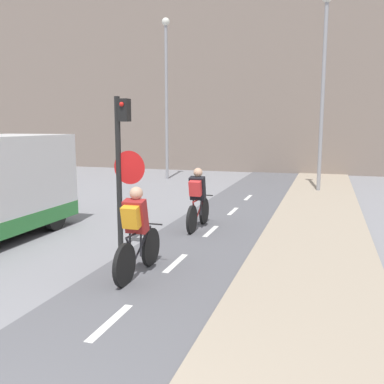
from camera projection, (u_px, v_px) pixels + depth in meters
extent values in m
cube|color=white|center=(110.00, 322.00, 5.53)|extent=(0.12, 1.10, 0.00)
cube|color=white|center=(176.00, 263.00, 7.88)|extent=(0.12, 1.10, 0.00)
cube|color=white|center=(211.00, 231.00, 10.24)|extent=(0.12, 1.10, 0.00)
cube|color=white|center=(233.00, 211.00, 12.59)|extent=(0.12, 1.10, 0.00)
cube|color=white|center=(248.00, 198.00, 14.94)|extent=(0.12, 1.10, 0.00)
cube|color=slate|center=(284.00, 77.00, 24.17)|extent=(60.00, 5.00, 10.39)
cylinder|color=black|center=(119.00, 175.00, 8.59)|extent=(0.11, 0.11, 3.10)
cube|color=black|center=(124.00, 110.00, 8.35)|extent=(0.20, 0.20, 0.44)
sphere|color=red|center=(122.00, 104.00, 8.23)|extent=(0.09, 0.09, 0.09)
cone|color=red|center=(129.00, 168.00, 8.49)|extent=(0.67, 0.01, 0.67)
cone|color=silver|center=(129.00, 168.00, 8.50)|extent=(0.60, 0.02, 0.60)
cylinder|color=gray|center=(167.00, 104.00, 19.74)|extent=(0.14, 0.14, 7.00)
sphere|color=silver|center=(166.00, 22.00, 19.18)|extent=(0.36, 0.36, 0.36)
cylinder|color=gray|center=(322.00, 99.00, 15.88)|extent=(0.14, 0.14, 6.94)
cylinder|color=black|center=(124.00, 265.00, 6.76)|extent=(0.07, 0.70, 0.70)
cylinder|color=black|center=(151.00, 247.00, 7.76)|extent=(0.07, 0.70, 0.70)
cylinder|color=black|center=(143.00, 242.00, 7.42)|extent=(0.04, 0.67, 0.43)
cylinder|color=black|center=(131.00, 249.00, 6.96)|extent=(0.04, 0.35, 0.46)
cylinder|color=black|center=(139.00, 232.00, 7.24)|extent=(0.04, 0.98, 0.07)
cylinder|color=black|center=(130.00, 262.00, 6.95)|extent=(0.04, 0.40, 0.05)
cylinder|color=black|center=(150.00, 224.00, 7.69)|extent=(0.46, 0.03, 0.03)
cube|color=maroon|center=(136.00, 216.00, 7.08)|extent=(0.36, 0.31, 0.59)
sphere|color=tan|center=(136.00, 193.00, 7.06)|extent=(0.22, 0.22, 0.22)
cylinder|color=#232328|center=(130.00, 242.00, 7.15)|extent=(0.04, 0.07, 0.44)
cylinder|color=#232328|center=(141.00, 243.00, 7.09)|extent=(0.04, 0.07, 0.44)
cube|color=orange|center=(131.00, 217.00, 6.91)|extent=(0.28, 0.23, 0.39)
cylinder|color=black|center=(192.00, 220.00, 10.03)|extent=(0.07, 0.68, 0.68)
cylinder|color=black|center=(204.00, 211.00, 11.01)|extent=(0.07, 0.68, 0.68)
cylinder|color=maroon|center=(201.00, 207.00, 10.68)|extent=(0.04, 0.67, 0.42)
cylinder|color=maroon|center=(195.00, 210.00, 10.22)|extent=(0.04, 0.35, 0.44)
cylinder|color=maroon|center=(199.00, 199.00, 10.50)|extent=(0.04, 0.97, 0.07)
cylinder|color=maroon|center=(194.00, 218.00, 10.21)|extent=(0.04, 0.40, 0.05)
cylinder|color=black|center=(204.00, 195.00, 10.95)|extent=(0.46, 0.03, 0.03)
cube|color=black|center=(197.00, 188.00, 10.34)|extent=(0.36, 0.31, 0.59)
sphere|color=tan|center=(198.00, 172.00, 10.32)|extent=(0.22, 0.22, 0.22)
cylinder|color=#232328|center=(193.00, 206.00, 10.41)|extent=(0.04, 0.07, 0.43)
cylinder|color=#232328|center=(201.00, 207.00, 10.35)|extent=(0.04, 0.07, 0.43)
cube|color=red|center=(195.00, 188.00, 10.17)|extent=(0.28, 0.23, 0.39)
cube|color=black|center=(42.00, 160.00, 11.25)|extent=(1.81, 0.04, 0.70)
cylinder|color=black|center=(55.00, 216.00, 10.39)|extent=(0.18, 0.70, 0.70)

